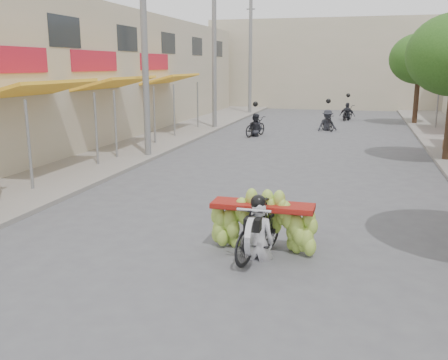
# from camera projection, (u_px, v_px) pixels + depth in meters

# --- Properties ---
(ground) EXTENTS (120.00, 120.00, 0.00)m
(ground) POSITION_uv_depth(u_px,v_px,m) (159.00, 343.00, 6.33)
(ground) COLOR #535458
(ground) RESTS_ON ground
(sidewalk_left) EXTENTS (4.00, 60.00, 0.12)m
(sidewalk_left) POSITION_uv_depth(u_px,v_px,m) (142.00, 143.00, 22.21)
(sidewalk_left) COLOR gray
(sidewalk_left) RESTS_ON ground
(shophouse_row_left) EXTENTS (9.77, 40.00, 6.00)m
(shophouse_row_left) POSITION_uv_depth(u_px,v_px,m) (26.00, 75.00, 21.87)
(shophouse_row_left) COLOR #BBAF94
(shophouse_row_left) RESTS_ON ground
(far_building) EXTENTS (20.00, 6.00, 7.00)m
(far_building) POSITION_uv_depth(u_px,v_px,m) (335.00, 64.00, 41.26)
(far_building) COLOR #BBAF94
(far_building) RESTS_ON ground
(utility_pole_mid) EXTENTS (0.60, 0.24, 8.00)m
(utility_pole_mid) POSITION_uv_depth(u_px,v_px,m) (145.00, 49.00, 18.09)
(utility_pole_mid) COLOR slate
(utility_pole_mid) RESTS_ON ground
(utility_pole_far) EXTENTS (0.60, 0.24, 8.00)m
(utility_pole_far) POSITION_uv_depth(u_px,v_px,m) (214.00, 54.00, 26.55)
(utility_pole_far) COLOR slate
(utility_pole_far) RESTS_ON ground
(utility_pole_back) EXTENTS (0.60, 0.24, 8.00)m
(utility_pole_back) POSITION_uv_depth(u_px,v_px,m) (250.00, 57.00, 35.01)
(utility_pole_back) COLOR slate
(utility_pole_back) RESTS_ON ground
(street_tree_far) EXTENTS (3.40, 3.40, 5.25)m
(street_tree_far) POSITION_uv_depth(u_px,v_px,m) (420.00, 59.00, 28.54)
(street_tree_far) COLOR #3A2719
(street_tree_far) RESTS_ON ground
(banana_motorbike) EXTENTS (2.20, 1.92, 2.00)m
(banana_motorbike) POSITION_uv_depth(u_px,v_px,m) (260.00, 220.00, 9.13)
(banana_motorbike) COLOR black
(banana_motorbike) RESTS_ON ground
(bg_motorbike_a) EXTENTS (1.12, 1.81, 1.95)m
(bg_motorbike_a) POSITION_uv_depth(u_px,v_px,m) (255.00, 121.00, 24.56)
(bg_motorbike_a) COLOR black
(bg_motorbike_a) RESTS_ON ground
(bg_motorbike_b) EXTENTS (1.19, 1.50, 1.95)m
(bg_motorbike_b) POSITION_uv_depth(u_px,v_px,m) (328.00, 114.00, 26.58)
(bg_motorbike_b) COLOR black
(bg_motorbike_b) RESTS_ON ground
(bg_motorbike_c) EXTENTS (1.08, 1.78, 1.95)m
(bg_motorbike_c) POSITION_uv_depth(u_px,v_px,m) (348.00, 108.00, 31.61)
(bg_motorbike_c) COLOR black
(bg_motorbike_c) RESTS_ON ground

